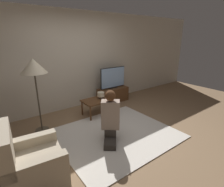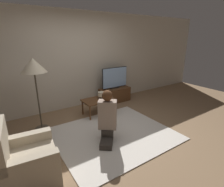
{
  "view_description": "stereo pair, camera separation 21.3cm",
  "coord_description": "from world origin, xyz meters",
  "px_view_note": "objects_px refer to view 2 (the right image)",
  "views": [
    {
      "loc": [
        -1.98,
        -2.51,
        1.94
      ],
      "look_at": [
        0.45,
        0.74,
        0.61
      ],
      "focal_mm": 28.0,
      "sensor_mm": 36.0,
      "label": 1
    },
    {
      "loc": [
        -1.81,
        -2.63,
        1.94
      ],
      "look_at": [
        0.45,
        0.74,
        0.61
      ],
      "focal_mm": 28.0,
      "sensor_mm": 36.0,
      "label": 2
    }
  ],
  "objects_px": {
    "tv": "(115,78)",
    "floor_lamp": "(34,68)",
    "table_lamp": "(101,94)",
    "armchair": "(25,163)",
    "coffee_table": "(99,101)",
    "person_kneeling": "(107,116)"
  },
  "relations": [
    {
      "from": "coffee_table",
      "to": "floor_lamp",
      "type": "bearing_deg",
      "value": 179.04
    },
    {
      "from": "tv",
      "to": "floor_lamp",
      "type": "height_order",
      "value": "floor_lamp"
    },
    {
      "from": "tv",
      "to": "coffee_table",
      "type": "relative_size",
      "value": 1.09
    },
    {
      "from": "armchair",
      "to": "coffee_table",
      "type": "bearing_deg",
      "value": -48.54
    },
    {
      "from": "tv",
      "to": "table_lamp",
      "type": "distance_m",
      "value": 0.97
    },
    {
      "from": "floor_lamp",
      "to": "person_kneeling",
      "type": "xyz_separation_m",
      "value": [
        0.96,
        -1.18,
        -0.83
      ]
    },
    {
      "from": "person_kneeling",
      "to": "tv",
      "type": "bearing_deg",
      "value": -89.94
    },
    {
      "from": "coffee_table",
      "to": "person_kneeling",
      "type": "height_order",
      "value": "person_kneeling"
    },
    {
      "from": "person_kneeling",
      "to": "table_lamp",
      "type": "height_order",
      "value": "person_kneeling"
    },
    {
      "from": "floor_lamp",
      "to": "table_lamp",
      "type": "height_order",
      "value": "floor_lamp"
    },
    {
      "from": "coffee_table",
      "to": "armchair",
      "type": "relative_size",
      "value": 0.87
    },
    {
      "from": "table_lamp",
      "to": "floor_lamp",
      "type": "bearing_deg",
      "value": -179.9
    },
    {
      "from": "floor_lamp",
      "to": "table_lamp",
      "type": "relative_size",
      "value": 8.55
    },
    {
      "from": "coffee_table",
      "to": "armchair",
      "type": "bearing_deg",
      "value": -144.41
    },
    {
      "from": "floor_lamp",
      "to": "person_kneeling",
      "type": "relative_size",
      "value": 1.53
    },
    {
      "from": "tv",
      "to": "coffee_table",
      "type": "xyz_separation_m",
      "value": [
        -0.88,
        -0.54,
        -0.39
      ]
    },
    {
      "from": "person_kneeling",
      "to": "armchair",
      "type": "bearing_deg",
      "value": 47.23
    },
    {
      "from": "armchair",
      "to": "floor_lamp",
      "type": "bearing_deg",
      "value": -14.01
    },
    {
      "from": "tv",
      "to": "armchair",
      "type": "height_order",
      "value": "tv"
    },
    {
      "from": "tv",
      "to": "table_lamp",
      "type": "relative_size",
      "value": 4.8
    },
    {
      "from": "tv",
      "to": "person_kneeling",
      "type": "bearing_deg",
      "value": -128.33
    },
    {
      "from": "armchair",
      "to": "person_kneeling",
      "type": "distance_m",
      "value": 1.51
    }
  ]
}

